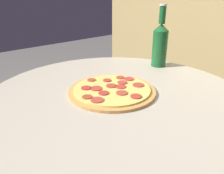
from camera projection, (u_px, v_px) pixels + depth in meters
table at (116, 132)px, 0.87m from camera, size 0.96×0.96×0.73m
fence_panel at (217, 43)px, 1.28m from camera, size 1.78×0.04×1.60m
pizza at (112, 90)px, 0.81m from camera, size 0.32×0.32×0.02m
beer_bottle at (160, 43)px, 1.06m from camera, size 0.07×0.07×0.29m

